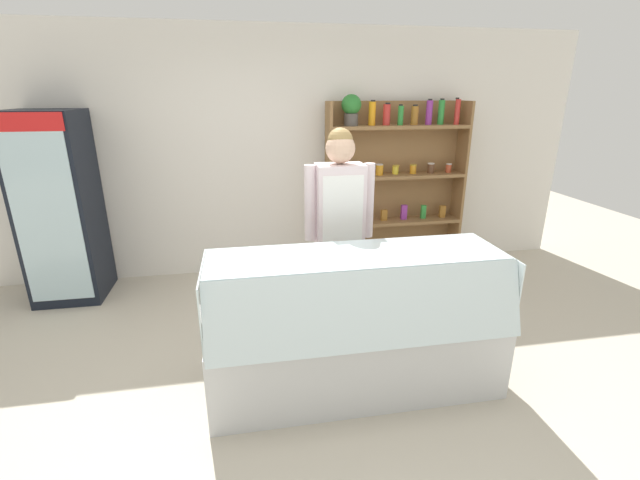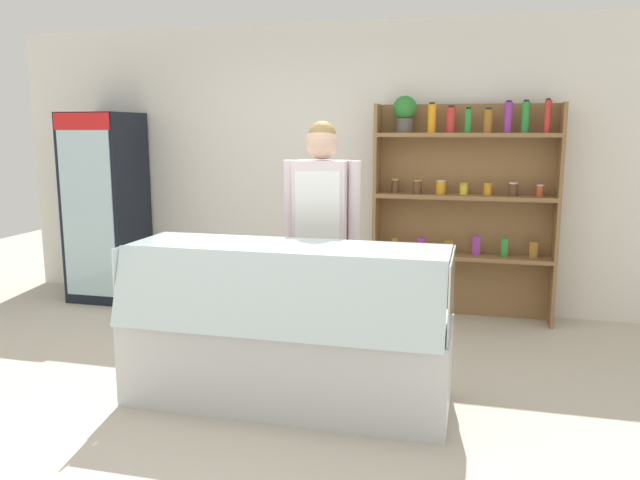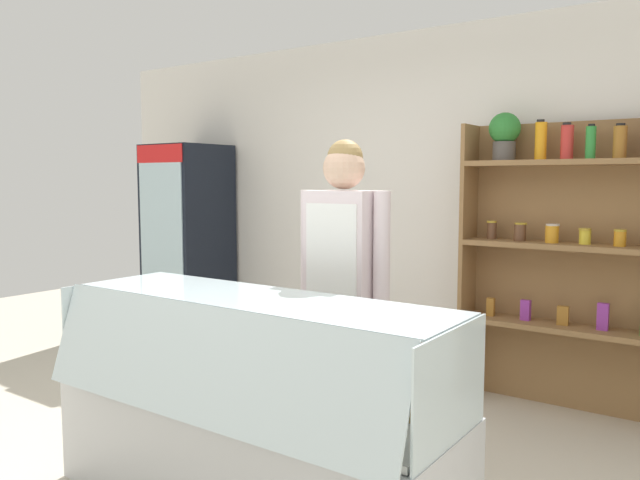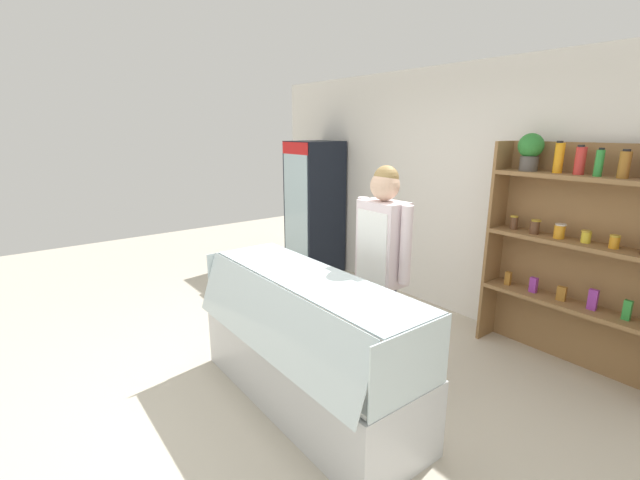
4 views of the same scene
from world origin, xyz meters
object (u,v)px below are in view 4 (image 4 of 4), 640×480
Objects in this scene: drinks_fridge at (314,208)px; shelving_unit at (583,243)px; shop_clerk at (382,255)px; deli_display_case at (306,364)px.

drinks_fridge is 0.93× the size of shelving_unit.
shop_clerk is at bearing -123.64° from shelving_unit.
drinks_fridge is 1.06× the size of shop_clerk.
shop_clerk is at bearing -25.55° from drinks_fridge.
deli_display_case is at bearing -93.51° from shop_clerk.
shelving_unit is at bearing 65.36° from deli_display_case.
drinks_fridge is 0.93× the size of deli_display_case.
deli_display_case is 1.14× the size of shop_clerk.
shelving_unit is at bearing 56.36° from shop_clerk.
shelving_unit is (3.48, 0.19, 0.18)m from drinks_fridge.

